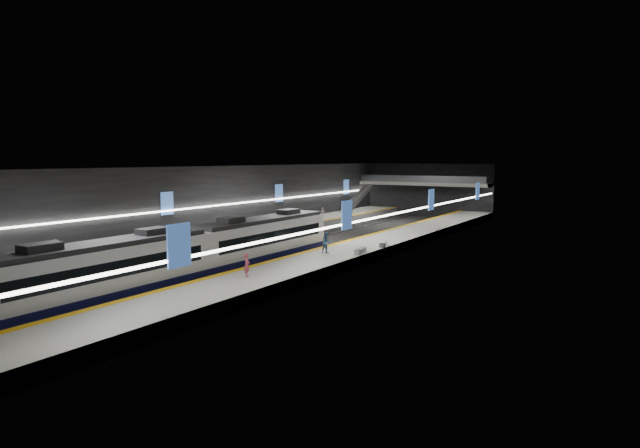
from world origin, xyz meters
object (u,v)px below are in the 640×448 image
Objects in this scene: train at (196,252)px; passenger_right_b at (326,243)px; bench_right_near at (360,251)px; passenger_left_b at (56,253)px; bench_left_far at (262,223)px; bench_left_near at (221,231)px; bench_right_far at (383,244)px; passenger_right_a at (247,265)px; escalator at (357,199)px; passenger_left_a at (323,214)px.

train is 11.14m from passenger_right_b.
passenger_left_b is (-16.37, -16.37, 0.76)m from bench_right_near.
passenger_left_b is at bearing 166.17° from passenger_right_b.
bench_left_far is at bearing -72.49° from passenger_left_b.
bench_right_far is (18.27, 1.15, 0.01)m from bench_left_near.
passenger_right_b reaches higher than bench_right_far.
bench_right_near is at bearing -34.80° from passenger_right_a.
passenger_right_b is at bearing -120.66° from passenger_left_b.
bench_left_far is at bearing 140.63° from bench_right_near.
passenger_right_a reaches higher than bench_right_near.
bench_left_near is 7.31m from bench_left_far.
bench_right_near is (18.27, -3.15, -0.00)m from bench_left_near.
bench_right_near is 2.88m from passenger_right_b.
bench_left_near is 1.13× the size of passenger_right_a.
passenger_right_b is (16.30, -11.95, 0.66)m from bench_left_far.
passenger_right_b is at bearing -14.16° from bench_left_far.
bench_left_far is (-1.67, -20.48, -1.67)m from escalator.
bench_left_far reaches higher than bench_left_near.
passenger_left_a is at bearing -1.04° from passenger_right_a.
bench_right_near is at bearing -110.67° from bench_right_far.
bench_right_near is at bearing 58.92° from train.
passenger_left_a is (2.00, -12.83, -1.07)m from escalator.
passenger_right_a is 14.89m from passenger_left_b.
bench_right_near is 1.08× the size of passenger_left_a.
passenger_left_b is at bearing 83.69° from passenger_right_a.
escalator is 4.28× the size of bench_left_far.
train is 19.03× the size of passenger_right_a.
escalator reaches higher than passenger_left_b.
escalator reaches higher than passenger_right_b.
passenger_right_a is (-2.20, -11.79, 0.57)m from bench_right_near.
passenger_right_b is at bearing -23.31° from passenger_right_a.
train is 13.60m from bench_right_near.
passenger_right_a is (-2.20, -16.09, 0.56)m from bench_right_far.
passenger_left_a is at bearing -79.66° from passenger_left_b.
bench_left_near is 0.92× the size of passenger_left_b.
bench_right_far is at bearing 7.22° from passenger_right_b.
passenger_right_a is (16.47, -22.25, 0.56)m from bench_left_far.
bench_left_far is (-11.67, 22.07, -0.97)m from train.
train reaches higher than bench_right_near.
passenger_right_b is (-2.37, -1.49, 0.67)m from bench_right_near.
bench_left_far is 19.66m from bench_right_far.
passenger_right_b is at bearing -65.71° from escalator.
bench_left_far is 21.40m from bench_right_near.
passenger_left_b reaches higher than passenger_left_a.
passenger_left_a reaches higher than bench_left_near.
passenger_left_a is (-15.00, 18.10, 0.61)m from bench_right_near.
passenger_right_a is 32.52m from passenger_left_a.
bench_right_far is at bearing 11.99° from bench_left_near.
bench_left_near reaches higher than bench_right_near.
passenger_right_b is (4.63, 10.12, -0.31)m from train.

